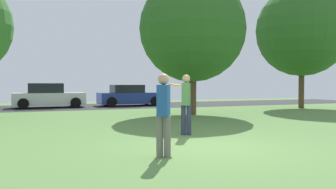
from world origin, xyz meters
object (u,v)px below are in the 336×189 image
(parked_car_blue, at_px, (129,96))
(parked_car_white, at_px, (48,97))
(frisbee_disc, at_px, (175,85))
(person_thrower, at_px, (186,101))
(person_catcher, at_px, (163,111))
(birch_tree_lone, at_px, (192,29))
(oak_tree_center, at_px, (302,31))

(parked_car_blue, bearing_deg, parked_car_white, 179.63)
(frisbee_disc, bearing_deg, person_thrower, 56.63)
(person_thrower, xyz_separation_m, parked_car_blue, (2.24, 13.95, -0.33))
(parked_car_blue, bearing_deg, frisbee_disc, -101.86)
(person_catcher, relative_size, frisbee_disc, 4.46)
(birch_tree_lone, xyz_separation_m, frisbee_disc, (-4.22, -7.69, -2.68))
(birch_tree_lone, distance_m, parked_car_white, 10.57)
(birch_tree_lone, distance_m, parked_car_blue, 8.59)
(frisbee_disc, bearing_deg, parked_car_white, 97.30)
(parked_car_white, bearing_deg, oak_tree_center, -23.50)
(person_thrower, distance_m, parked_car_blue, 14.13)
(person_thrower, relative_size, parked_car_white, 0.41)
(person_thrower, bearing_deg, birch_tree_lone, -174.13)
(frisbee_disc, bearing_deg, oak_tree_center, 36.69)
(parked_car_white, bearing_deg, parked_car_blue, -0.37)
(parked_car_white, distance_m, parked_car_blue, 5.24)
(person_catcher, bearing_deg, birch_tree_lone, 4.04)
(birch_tree_lone, relative_size, parked_car_white, 1.57)
(oak_tree_center, height_order, person_catcher, oak_tree_center)
(birch_tree_lone, bearing_deg, person_catcher, -119.33)
(birch_tree_lone, xyz_separation_m, parked_car_white, (-6.20, 7.82, -3.46))
(oak_tree_center, bearing_deg, person_thrower, -145.91)
(birch_tree_lone, relative_size, parked_car_blue, 1.59)
(birch_tree_lone, distance_m, person_catcher, 10.58)
(birch_tree_lone, relative_size, frisbee_disc, 17.65)
(parked_car_blue, bearing_deg, birch_tree_lone, -82.95)
(birch_tree_lone, distance_m, person_thrower, 7.63)
(oak_tree_center, distance_m, parked_car_blue, 11.81)
(person_thrower, relative_size, frisbee_disc, 4.61)
(oak_tree_center, distance_m, birch_tree_lone, 8.37)
(person_thrower, height_order, parked_car_white, person_thrower)
(birch_tree_lone, bearing_deg, parked_car_blue, 97.05)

